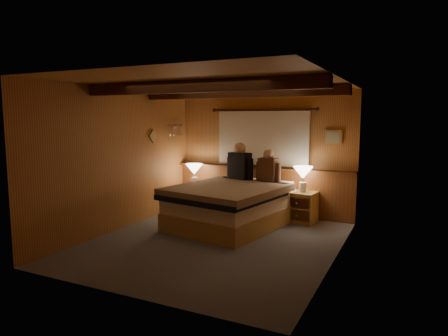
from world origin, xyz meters
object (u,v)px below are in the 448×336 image
Objects in this scene: person_right at (268,168)px; lamp_left at (194,170)px; nightstand_left at (194,198)px; lamp_right at (303,174)px; bed at (231,205)px; nightstand_right at (301,207)px; duffel_bag at (210,206)px; person_left at (240,164)px.

lamp_left is at bearing -167.47° from person_right.
nightstand_left is 2.32m from lamp_right.
person_right reaches higher than bed.
nightstand_right is 2.27m from lamp_left.
bed reaches higher than nightstand_left.
duffel_bag is (-1.21, -0.06, -0.81)m from person_right.
lamp_right reaches higher than nightstand_right.
person_left is at bearing 7.69° from duffel_bag.
lamp_right reaches higher than bed.
lamp_right is at bearing -8.67° from nightstand_left.
person_left is (1.02, 0.02, 0.75)m from nightstand_left.
person_left reaches higher than bed.
lamp_left is (-2.20, -0.10, 0.56)m from nightstand_right.
person_right is 1.46m from duffel_bag.
bed is at bearing -107.99° from person_right.
lamp_left is 1.01m from person_left.
person_left is 1.17× the size of person_right.
duffel_bag is (0.40, -0.06, -0.10)m from nightstand_left.
nightstand_right is at bearing 5.40° from duffel_bag.
nightstand_right is 0.61m from lamp_right.
person_right reaches higher than lamp_left.
lamp_right is at bearing 2.61° from lamp_left.
nightstand_left reaches higher than duffel_bag.
bed is at bearing -136.27° from nightstand_right.
person_right reaches higher than lamp_right.
lamp_right is (2.23, 0.10, 0.62)m from nightstand_left.
bed is 1.44m from lamp_left.
lamp_right is 1.98m from duffel_bag.
bed is 1.05m from duffel_bag.
person_right reaches higher than nightstand_left.
nightstand_left is at bearing -177.55° from lamp_right.
lamp_left reaches higher than duffel_bag.
person_left reaches higher than lamp_right.
lamp_right is 0.75× the size of person_right.
person_right is at bearing 69.47° from bed.
nightstand_right reaches higher than nightstand_left.
nightstand_right is (2.22, 0.10, 0.02)m from nightstand_left.
nightstand_right is (1.04, 0.83, -0.10)m from bed.
person_left is 1.46× the size of duffel_bag.
nightstand_left is at bearing -167.66° from person_right.
duffel_bag is at bearing -175.12° from lamp_right.
person_right is (1.61, -0.01, 0.71)m from nightstand_left.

